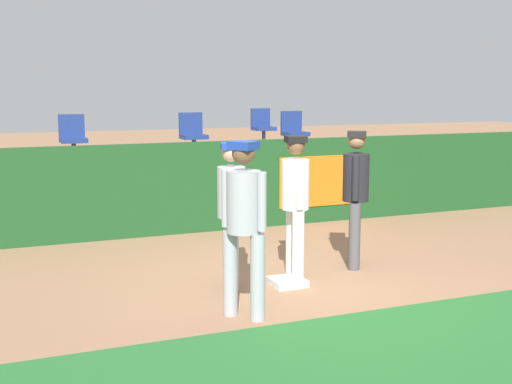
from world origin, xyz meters
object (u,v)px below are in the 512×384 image
Objects in this scene: seat_back_right at (262,125)px; player_fielder_home at (295,197)px; first_base at (287,282)px; seat_front_center at (193,133)px; player_runner_visitor at (244,217)px; player_coach_visitor at (231,205)px; seat_front_left at (73,136)px; player_umpire at (356,189)px; seat_front_right at (294,130)px.

player_fielder_home is at bearing -109.41° from seat_back_right.
seat_front_center is at bearing 86.46° from first_base.
player_runner_visitor is (-0.91, -0.88, 1.03)m from first_base.
player_coach_visitor is 2.07× the size of seat_front_left.
first_base is 5.05m from seat_front_center.
seat_front_center is (0.30, 4.81, 1.50)m from first_base.
seat_front_left reaches higher than first_base.
seat_front_center is at bearing 129.64° from player_runner_visitor.
seat_front_left is (-3.06, 4.37, 0.49)m from player_umpire.
seat_front_left reaches higher than player_umpire.
seat_back_right is (3.12, 6.44, 0.53)m from player_coach_visitor.
seat_front_center is (0.07, 4.54, 0.51)m from player_fielder_home.
player_coach_visitor is at bearing -72.26° from player_fielder_home.
first_base is 0.48× the size of seat_back_right.
player_coach_visitor is 5.57m from seat_front_right.
first_base is at bearing -29.06° from player_fielder_home.
player_coach_visitor is 7.18m from seat_back_right.
player_umpire reaches higher than player_coach_visitor.
seat_front_center is 1.00× the size of seat_front_right.
player_runner_visitor is at bearing -80.45° from seat_front_left.
seat_back_right is at bearing 170.46° from player_coach_visitor.
seat_back_right is at bearing 171.68° from player_fielder_home.
player_runner_visitor is 6.58m from seat_front_right.
player_coach_visitor is 2.07× the size of seat_front_right.
seat_front_right is (2.37, 4.81, 1.50)m from first_base.
seat_front_center is (0.95, 4.64, 0.53)m from player_coach_visitor.
player_umpire reaches higher than first_base.
seat_front_right reaches higher than player_fielder_home.
player_fielder_home is at bearing 112.94° from player_coach_visitor.
seat_front_right is at bearing -163.26° from player_umpire.
seat_front_left is (-1.87, 4.81, 1.50)m from first_base.
seat_front_right is (2.14, 4.54, 0.51)m from player_fielder_home.
player_fielder_home is 4.57m from seat_front_center.
player_coach_visitor is 4.77m from seat_front_center.
seat_front_left is at bearing 151.16° from player_runner_visitor.
player_runner_visitor reaches higher than player_coach_visitor.
seat_back_right is at bearing 22.58° from seat_front_left.
seat_front_left is (-0.96, 5.69, 0.47)m from player_runner_visitor.
first_base is at bearing 91.95° from player_coach_visitor.
seat_back_right reaches higher than player_coach_visitor.
player_coach_visitor is 0.96× the size of player_umpire.
player_fielder_home is 2.13× the size of seat_front_left.
player_runner_visitor reaches higher than player_umpire.
seat_back_right is 1.00× the size of seat_front_center.
seat_back_right and seat_front_right have the same top height.
seat_back_right reaches higher than player_runner_visitor.
first_base is 0.48× the size of seat_front_right.
seat_front_center is (-2.17, -1.80, -0.00)m from seat_back_right.
seat_front_center is at bearing -136.55° from player_umpire.
player_umpire is 6.32m from seat_back_right.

